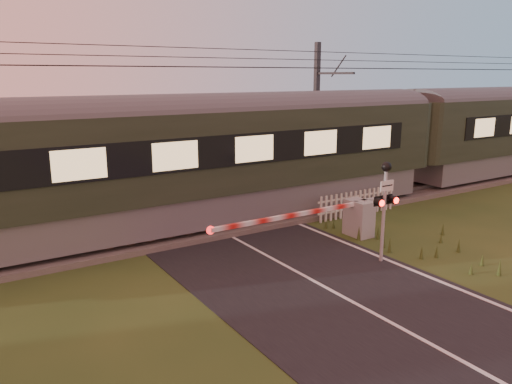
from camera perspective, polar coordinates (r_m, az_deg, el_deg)
ground at (r=12.86m, az=8.24°, el=-10.97°), size 160.00×160.00×0.00m
road at (r=12.70m, az=9.00°, el=-11.26°), size 6.00×140.00×0.03m
track_bed at (r=17.93m, az=-5.34°, el=-3.60°), size 140.00×3.40×0.39m
overhead_wires at (r=17.18m, az=-5.76°, el=14.79°), size 120.00×0.62×0.62m
train at (r=23.55m, az=16.67°, el=5.85°), size 46.24×3.19×4.32m
boom_gate at (r=16.74m, az=11.01°, el=-2.85°), size 6.74×0.93×1.24m
crossing_signal at (r=14.38m, az=14.53°, el=-0.21°), size 0.74×0.33×2.91m
picket_fence at (r=19.34m, az=11.53°, el=-1.24°), size 3.83×0.08×0.98m
catenary_mast at (r=22.74m, az=6.99°, el=8.64°), size 0.21×2.45×6.64m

